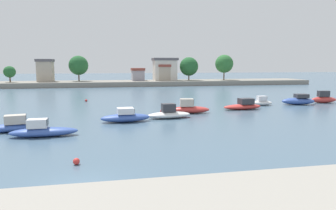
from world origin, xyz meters
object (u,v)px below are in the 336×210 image
object	(u,v)px
moored_boat_7	(261,102)
mooring_buoy_1	(162,111)
moored_boat_3	(126,117)
moored_boat_4	(169,114)
moored_boat_2	(43,131)
moored_boat_8	(299,100)
moored_boat_6	(243,106)
moored_boat_9	(324,99)
mooring_buoy_3	(76,161)
moored_boat_5	(190,108)
mooring_buoy_0	(86,100)
moored_boat_1	(10,126)

from	to	relation	value
moored_boat_7	mooring_buoy_1	xyz separation A→B (m)	(-15.70, -3.76, -0.28)
moored_boat_3	moored_boat_4	xyz separation A→B (m)	(4.99, 1.34, -0.04)
moored_boat_2	mooring_buoy_1	bearing A→B (deg)	40.27
moored_boat_8	moored_boat_4	bearing A→B (deg)	-150.68
moored_boat_3	moored_boat_6	distance (m)	17.43
moored_boat_4	moored_boat_9	bearing A→B (deg)	13.40
mooring_buoy_3	moored_boat_7	bearing A→B (deg)	43.16
moored_boat_4	mooring_buoy_1	world-z (taller)	moored_boat_4
moored_boat_3	moored_boat_9	xyz separation A→B (m)	(31.91, 10.16, 0.12)
moored_boat_7	moored_boat_8	xyz separation A→B (m)	(6.09, -0.27, 0.14)
moored_boat_5	moored_boat_6	size ratio (longest dim) A/B	0.89
mooring_buoy_0	moored_boat_8	bearing A→B (deg)	-17.93
moored_boat_3	mooring_buoy_3	distance (m)	14.19
moored_boat_3	moored_boat_8	world-z (taller)	moored_boat_8
moored_boat_2	moored_boat_4	world-z (taller)	moored_boat_4
mooring_buoy_1	mooring_buoy_3	distance (m)	21.14
moored_boat_5	mooring_buoy_3	size ratio (longest dim) A/B	12.11
moored_boat_4	mooring_buoy_1	bearing A→B (deg)	86.05
moored_boat_6	moored_boat_3	bearing A→B (deg)	-164.10
moored_boat_5	mooring_buoy_1	bearing A→B (deg)	171.03
moored_boat_3	mooring_buoy_3	bearing A→B (deg)	-110.53
moored_boat_1	moored_boat_8	bearing A→B (deg)	5.72
moored_boat_3	moored_boat_8	xyz separation A→B (m)	(26.72, 9.06, 0.08)
moored_boat_4	moored_boat_9	xyz separation A→B (m)	(26.92, 8.82, 0.16)
moored_boat_3	mooring_buoy_0	bearing A→B (deg)	100.34
moored_boat_4	moored_boat_6	bearing A→B (deg)	18.15
moored_boat_8	moored_boat_9	bearing A→B (deg)	21.67
moored_boat_2	mooring_buoy_3	xyz separation A→B (m)	(3.44, -8.29, -0.30)
moored_boat_6	mooring_buoy_0	xyz separation A→B (m)	(-21.53, 13.27, -0.32)
mooring_buoy_1	moored_boat_1	bearing A→B (deg)	-151.59
moored_boat_8	mooring_buoy_1	distance (m)	22.07
moored_boat_3	moored_boat_7	world-z (taller)	moored_boat_3
moored_boat_3	mooring_buoy_1	xyz separation A→B (m)	(4.93, 5.57, -0.35)
moored_boat_1	mooring_buoy_1	size ratio (longest dim) A/B	12.86
moored_boat_8	moored_boat_9	size ratio (longest dim) A/B	1.22
mooring_buoy_0	mooring_buoy_1	distance (m)	17.15
moored_boat_3	mooring_buoy_3	size ratio (longest dim) A/B	12.95
moored_boat_6	moored_boat_8	bearing A→B (deg)	11.12
moored_boat_2	moored_boat_6	xyz separation A→B (m)	(23.64, 11.49, 0.02)
moored_boat_1	moored_boat_9	size ratio (longest dim) A/B	1.28
mooring_buoy_1	moored_boat_2	bearing A→B (deg)	-138.26
moored_boat_9	moored_boat_5	bearing A→B (deg)	-161.68
moored_boat_2	mooring_buoy_1	distance (m)	16.42
moored_boat_1	moored_boat_5	distance (m)	20.23
moored_boat_5	mooring_buoy_3	bearing A→B (deg)	-114.30
moored_boat_1	moored_boat_9	bearing A→B (deg)	5.04
moored_boat_4	mooring_buoy_0	distance (m)	20.74
moored_boat_8	mooring_buoy_1	xyz separation A→B (m)	(-21.79, -3.50, -0.42)
moored_boat_8	mooring_buoy_1	bearing A→B (deg)	-161.14
mooring_buoy_0	moored_boat_2	bearing A→B (deg)	-94.87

